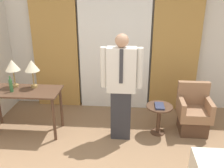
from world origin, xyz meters
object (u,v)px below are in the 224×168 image
desk (22,97)px  table_lamp_left (12,66)px  bottle_near_edge (11,85)px  book (160,106)px  side_table (159,115)px  person (121,85)px  armchair (193,114)px  table_lamp_right (32,67)px

desk → table_lamp_left: bearing=139.8°
bottle_near_edge → desk: bearing=29.7°
bottle_near_edge → book: size_ratio=1.07×
side_table → person: bearing=-165.2°
bottle_near_edge → person: 1.82m
bottle_near_edge → side_table: (2.47, 0.20, -0.55)m
side_table → bottle_near_edge: bearing=-175.4°
desk → side_table: desk is taller
table_lamp_left → armchair: table_lamp_left is taller
table_lamp_right → book: size_ratio=1.90×
side_table → book: 0.19m
table_lamp_right → armchair: (2.78, 0.11, -0.83)m
table_lamp_left → book: (2.50, -0.04, -0.63)m
table_lamp_left → armchair: (3.11, 0.11, -0.83)m
desk → table_lamp_left: (-0.17, 0.14, 0.49)m
table_lamp_right → bottle_near_edge: table_lamp_right is taller
person → book: 0.79m
bottle_near_edge → person: person is taller
side_table → armchair: bearing=11.6°
side_table → book: bearing=-98.8°
desk → book: size_ratio=5.03×
person → book: size_ratio=6.92×
person → armchair: person is taller
table_lamp_right → desk: bearing=-139.8°
armchair → book: (-0.62, -0.15, 0.21)m
table_lamp_right → side_table: size_ratio=0.92×
side_table → book: book is taller
book → table_lamp_left: bearing=179.0°
table_lamp_left → desk: bearing=-40.2°
person → book: (0.65, 0.15, -0.42)m
desk → bottle_near_edge: size_ratio=4.72×
book → desk: bearing=-177.6°
bottle_near_edge → armchair: bearing=6.1°
table_lamp_left → armchair: size_ratio=0.56×
table_lamp_right → book: (2.16, -0.04, -0.63)m
desk → bottle_near_edge: (-0.13, -0.08, 0.23)m
desk → table_lamp_left: 0.54m
table_lamp_left → table_lamp_right: same height
desk → book: desk is taller
desk → table_lamp_right: bearing=40.2°
armchair → side_table: 0.63m
person → book: bearing=12.6°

